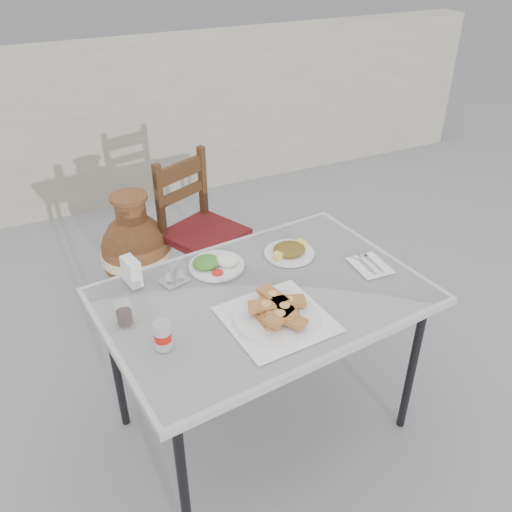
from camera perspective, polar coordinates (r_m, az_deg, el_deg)
name	(u,v)px	position (r m, az deg, el deg)	size (l,w,h in m)	color
ground	(290,406)	(2.63, 3.59, -15.45)	(80.00, 80.00, 0.00)	gray
cafe_table	(264,303)	(2.09, 0.87, -4.97)	(1.28, 0.94, 0.73)	black
pide_plate	(277,312)	(1.91, 2.19, -5.91)	(0.38, 0.38, 0.07)	white
salad_rice_plate	(216,263)	(2.19, -4.24, -0.74)	(0.22, 0.22, 0.06)	silver
salad_chopped_plate	(289,251)	(2.27, 3.52, 0.56)	(0.21, 0.21, 0.05)	silver
soda_can	(163,335)	(1.81, -9.80, -8.22)	(0.06, 0.06, 0.10)	silver
cola_glass	(124,314)	(1.94, -13.71, -6.00)	(0.06, 0.06, 0.09)	white
napkin_holder	(132,271)	(2.13, -12.97, -1.60)	(0.07, 0.10, 0.11)	white
condiment_caddy	(174,277)	(2.12, -8.63, -2.17)	(0.12, 0.10, 0.07)	silver
cutlery_napkin	(368,263)	(2.26, 11.69, -0.77)	(0.14, 0.19, 0.01)	white
chair	(200,230)	(3.05, -5.92, 2.74)	(0.50, 0.50, 0.86)	#3E2210
terracotta_urn	(137,254)	(3.13, -12.46, 0.20)	(0.39, 0.39, 0.69)	brown
back_wall	(136,122)	(4.33, -12.55, 13.59)	(6.00, 0.25, 1.20)	#ABA28E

